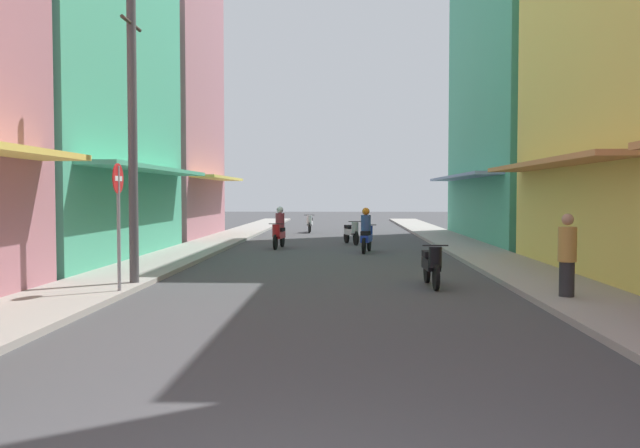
# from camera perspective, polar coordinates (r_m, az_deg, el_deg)

# --- Properties ---
(ground_plane) EXTENTS (107.69, 107.69, 0.00)m
(ground_plane) POSITION_cam_1_polar(r_m,az_deg,el_deg) (24.34, 1.18, -2.25)
(ground_plane) COLOR #424244
(sidewalk_left) EXTENTS (2.06, 56.95, 0.12)m
(sidewalk_left) POSITION_cam_1_polar(r_m,az_deg,el_deg) (24.92, -10.29, -2.04)
(sidewalk_left) COLOR #9E9991
(sidewalk_left) RESTS_ON ground
(sidewalk_right) EXTENTS (2.06, 56.95, 0.12)m
(sidewalk_right) POSITION_cam_1_polar(r_m,az_deg,el_deg) (24.75, 12.73, -2.09)
(sidewalk_right) COLOR #9E9991
(sidewalk_right) RESTS_ON ground
(building_left_mid) EXTENTS (7.05, 10.89, 9.75)m
(building_left_mid) POSITION_cam_1_polar(r_m,az_deg,el_deg) (22.54, -22.82, 9.58)
(building_left_mid) COLOR #4CB28C
(building_left_mid) RESTS_ON ground
(building_left_far) EXTENTS (7.05, 8.49, 12.34)m
(building_left_far) POSITION_cam_1_polar(r_m,az_deg,el_deg) (32.50, -14.87, 9.76)
(building_left_far) COLOR #B7727F
(building_left_far) RESTS_ON ground
(building_right_far) EXTENTS (7.05, 13.50, 16.93)m
(building_right_far) POSITION_cam_1_polar(r_m,az_deg,el_deg) (31.34, 18.56, 14.24)
(building_right_far) COLOR #4CB28C
(building_right_far) RESTS_ON ground
(motorbike_red) EXTENTS (0.55, 1.81, 1.58)m
(motorbike_red) POSITION_cam_1_polar(r_m,az_deg,el_deg) (25.10, -3.53, -0.49)
(motorbike_red) COLOR black
(motorbike_red) RESTS_ON ground
(motorbike_white) EXTENTS (0.55, 1.81, 0.96)m
(motorbike_white) POSITION_cam_1_polar(r_m,az_deg,el_deg) (35.44, -0.89, 0.07)
(motorbike_white) COLOR black
(motorbike_white) RESTS_ON ground
(motorbike_black) EXTENTS (0.55, 1.81, 0.96)m
(motorbike_black) POSITION_cam_1_polar(r_m,az_deg,el_deg) (14.82, 9.57, -3.42)
(motorbike_black) COLOR black
(motorbike_black) RESTS_ON ground
(motorbike_silver) EXTENTS (0.72, 1.75, 0.96)m
(motorbike_silver) POSITION_cam_1_polar(r_m,az_deg,el_deg) (27.15, 2.72, -0.69)
(motorbike_silver) COLOR black
(motorbike_silver) RESTS_ON ground
(motorbike_blue) EXTENTS (0.60, 1.80, 1.58)m
(motorbike_blue) POSITION_cam_1_polar(r_m,az_deg,el_deg) (23.25, 4.01, -0.74)
(motorbike_blue) COLOR black
(motorbike_blue) RESTS_ON ground
(pedestrian_midway) EXTENTS (0.34, 0.34, 1.68)m
(pedestrian_midway) POSITION_cam_1_polar(r_m,az_deg,el_deg) (13.29, 20.43, -2.77)
(pedestrian_midway) COLOR #262628
(pedestrian_midway) RESTS_ON ground
(utility_pole) EXTENTS (0.20, 1.20, 6.29)m
(utility_pole) POSITION_cam_1_polar(r_m,az_deg,el_deg) (15.00, -15.77, 7.00)
(utility_pole) COLOR #4C4C4F
(utility_pole) RESTS_ON ground
(street_sign_no_entry) EXTENTS (0.07, 0.60, 2.65)m
(street_sign_no_entry) POSITION_cam_1_polar(r_m,az_deg,el_deg) (13.74, -16.90, 1.12)
(street_sign_no_entry) COLOR gray
(street_sign_no_entry) RESTS_ON ground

